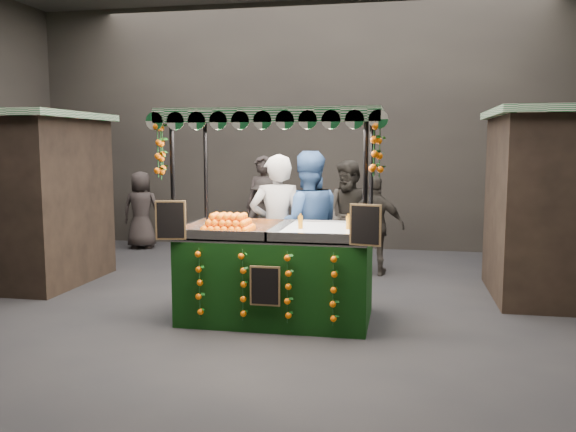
# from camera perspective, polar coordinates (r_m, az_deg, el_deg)

# --- Properties ---
(ground) EXTENTS (12.00, 12.00, 0.00)m
(ground) POSITION_cam_1_polar(r_m,az_deg,el_deg) (7.66, -2.67, -9.18)
(ground) COLOR black
(ground) RESTS_ON ground
(market_hall) EXTENTS (12.10, 10.10, 5.05)m
(market_hall) POSITION_cam_1_polar(r_m,az_deg,el_deg) (7.47, -2.81, 16.62)
(market_hall) COLOR black
(market_hall) RESTS_ON ground
(juice_stall) EXTENTS (2.59, 1.52, 2.51)m
(juice_stall) POSITION_cam_1_polar(r_m,az_deg,el_deg) (7.16, -1.04, -3.88)
(juice_stall) COLOR black
(juice_stall) RESTS_ON ground
(vendor_grey) EXTENTS (0.84, 0.68, 1.99)m
(vendor_grey) POSITION_cam_1_polar(r_m,az_deg,el_deg) (7.96, -1.07, -1.25)
(vendor_grey) COLOR slate
(vendor_grey) RESTS_ON ground
(vendor_blue) EXTENTS (1.16, 1.01, 2.03)m
(vendor_blue) POSITION_cam_1_polar(r_m,az_deg,el_deg) (8.08, 1.82, -0.97)
(vendor_blue) COLOR navy
(vendor_blue) RESTS_ON ground
(shopper_0) EXTENTS (0.79, 0.61, 1.92)m
(shopper_0) POSITION_cam_1_polar(r_m,az_deg,el_deg) (11.09, -2.37, 0.84)
(shopper_0) COLOR #2D2625
(shopper_0) RESTS_ON ground
(shopper_1) EXTENTS (1.10, 1.00, 1.86)m
(shopper_1) POSITION_cam_1_polar(r_m,az_deg,el_deg) (9.91, 5.97, -0.07)
(shopper_1) COLOR #2D2925
(shopper_1) RESTS_ON ground
(shopper_2) EXTENTS (1.00, 0.52, 1.62)m
(shopper_2) POSITION_cam_1_polar(r_m,az_deg,el_deg) (9.75, 8.35, -0.93)
(shopper_2) COLOR black
(shopper_2) RESTS_ON ground
(shopper_3) EXTENTS (1.03, 1.11, 1.51)m
(shopper_3) POSITION_cam_1_polar(r_m,az_deg,el_deg) (10.93, -2.18, -0.34)
(shopper_3) COLOR black
(shopper_3) RESTS_ON ground
(shopper_4) EXTENTS (0.84, 0.61, 1.59)m
(shopper_4) POSITION_cam_1_polar(r_m,az_deg,el_deg) (12.55, -13.87, 0.57)
(shopper_4) COLOR #282221
(shopper_4) RESTS_ON ground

